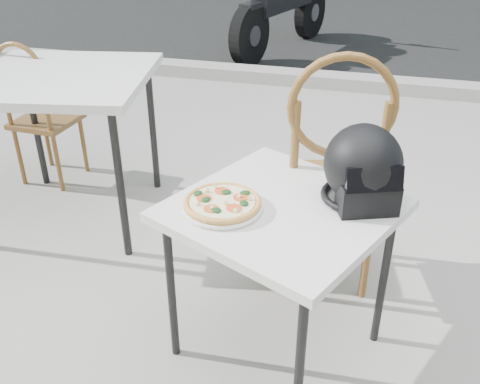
% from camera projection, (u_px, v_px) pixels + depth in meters
% --- Properties ---
extents(ground, '(80.00, 80.00, 0.00)m').
position_uv_depth(ground, '(364.00, 290.00, 2.53)').
color(ground, '#999691').
rests_on(ground, ground).
extents(street_asphalt, '(30.00, 8.00, 0.00)m').
position_uv_depth(street_asphalt, '(393.00, 11.00, 8.42)').
color(street_asphalt, black).
rests_on(street_asphalt, ground).
extents(curb, '(30.00, 0.25, 0.12)m').
position_uv_depth(curb, '(386.00, 85.00, 5.03)').
color(curb, '#9F9C95').
rests_on(curb, ground).
extents(cafe_table_main, '(0.94, 0.94, 0.68)m').
position_uv_depth(cafe_table_main, '(282.00, 220.00, 1.92)').
color(cafe_table_main, silver).
rests_on(cafe_table_main, ground).
extents(plate, '(0.34, 0.34, 0.02)m').
position_uv_depth(plate, '(222.00, 207.00, 1.87)').
color(plate, white).
rests_on(plate, cafe_table_main).
extents(pizza, '(0.36, 0.36, 0.03)m').
position_uv_depth(pizza, '(222.00, 202.00, 1.86)').
color(pizza, '#DCA350').
rests_on(pizza, plate).
extents(helmet, '(0.36, 0.37, 0.28)m').
position_uv_depth(helmet, '(363.00, 169.00, 1.86)').
color(helmet, black).
rests_on(helmet, cafe_table_main).
extents(cafe_chair_main, '(0.53, 0.53, 1.14)m').
position_uv_depth(cafe_chair_main, '(333.00, 164.00, 2.27)').
color(cafe_chair_main, brown).
rests_on(cafe_chair_main, ground).
extents(cafe_table_side, '(1.03, 1.03, 0.84)m').
position_uv_depth(cafe_table_side, '(62.00, 88.00, 2.75)').
color(cafe_table_side, silver).
rests_on(cafe_table_side, ground).
extents(cafe_chair_side, '(0.37, 0.37, 0.92)m').
position_uv_depth(cafe_chair_side, '(36.00, 107.00, 3.22)').
color(cafe_chair_side, brown).
rests_on(cafe_chair_side, ground).
extents(motorcycle, '(0.79, 2.07, 1.06)m').
position_uv_depth(motorcycle, '(283.00, 9.00, 6.14)').
color(motorcycle, black).
rests_on(motorcycle, street_asphalt).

